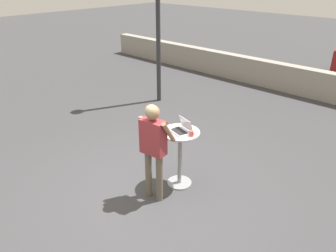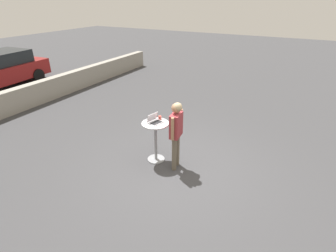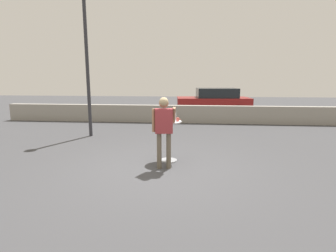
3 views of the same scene
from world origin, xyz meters
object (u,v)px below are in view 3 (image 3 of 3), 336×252
Objects in this scene: laptop at (169,119)px; coffee_mug at (178,120)px; standing_person at (164,124)px; parked_car_near_street at (214,101)px; street_lamp at (86,45)px; cafe_table at (168,136)px.

laptop reaches higher than coffee_mug.
standing_person is 0.38× the size of parked_car_near_street.
parked_car_near_street is (1.81, 9.21, -0.30)m from laptop.
laptop is at bearing -40.36° from street_lamp.
laptop is 0.23× the size of standing_person.
coffee_mug is (0.22, -0.01, -0.00)m from laptop.
standing_person is at bearing -95.20° from cafe_table.
parked_car_near_street is at bearing 80.21° from coffee_mug.
cafe_table is at bearing -101.17° from parked_car_near_street.
parked_car_near_street is at bearing 78.88° from laptop.
laptop is 0.08× the size of street_lamp.
street_lamp is at bearing 141.40° from coffee_mug.
street_lamp is at bearing -127.10° from parked_car_near_street.
street_lamp is at bearing 139.64° from laptop.
cafe_table is 0.20× the size of street_lamp.
standing_person is (-0.28, -0.58, -0.01)m from coffee_mug.
parked_car_near_street reaches higher than cafe_table.
laptop is at bearing -101.12° from parked_car_near_street.
parked_car_near_street is 0.85× the size of street_lamp.
coffee_mug is 0.06× the size of standing_person.
standing_person is 0.33× the size of street_lamp.
cafe_table is 0.62× the size of standing_person.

